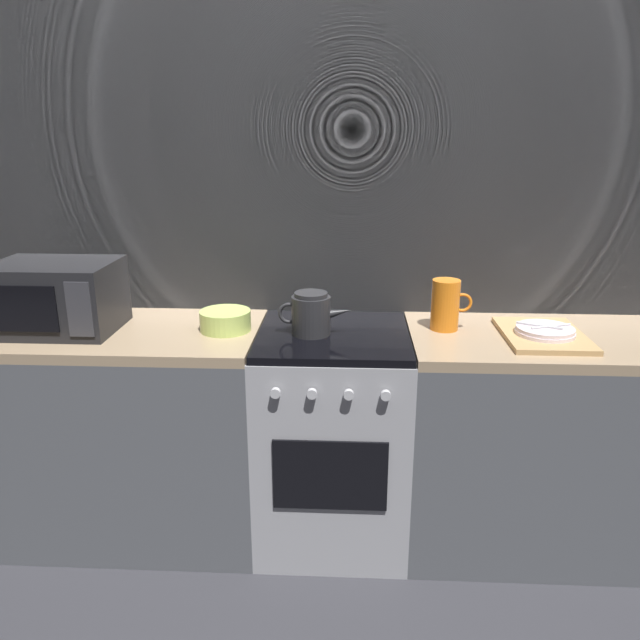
% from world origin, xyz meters
% --- Properties ---
extents(ground_plane, '(8.00, 8.00, 0.00)m').
position_xyz_m(ground_plane, '(0.00, 0.00, 0.00)').
color(ground_plane, '#2D2D33').
extents(back_wall, '(3.60, 0.05, 2.40)m').
position_xyz_m(back_wall, '(0.00, 0.32, 1.20)').
color(back_wall, gray).
rests_on(back_wall, ground_plane).
extents(counter_left, '(1.20, 0.60, 0.90)m').
position_xyz_m(counter_left, '(-0.90, 0.00, 0.45)').
color(counter_left, '#515459').
rests_on(counter_left, ground_plane).
extents(stove_unit, '(0.60, 0.63, 0.90)m').
position_xyz_m(stove_unit, '(-0.00, -0.00, 0.45)').
color(stove_unit, '#9E9EA3').
rests_on(stove_unit, ground_plane).
extents(counter_right, '(1.20, 0.60, 0.90)m').
position_xyz_m(counter_right, '(0.90, 0.00, 0.45)').
color(counter_right, '#515459').
rests_on(counter_right, ground_plane).
extents(microwave, '(0.46, 0.35, 0.27)m').
position_xyz_m(microwave, '(-1.08, -0.02, 1.04)').
color(microwave, black).
rests_on(microwave, counter_left).
extents(kettle, '(0.28, 0.15, 0.17)m').
position_xyz_m(kettle, '(-0.08, -0.02, 0.98)').
color(kettle, '#262628').
rests_on(kettle, stove_unit).
extents(mixing_bowl, '(0.20, 0.20, 0.08)m').
position_xyz_m(mixing_bowl, '(-0.43, 0.01, 0.94)').
color(mixing_bowl, '#B7D166').
rests_on(mixing_bowl, counter_left).
extents(pitcher, '(0.16, 0.11, 0.20)m').
position_xyz_m(pitcher, '(0.44, 0.06, 1.00)').
color(pitcher, orange).
rests_on(pitcher, counter_right).
extents(dish_pile, '(0.30, 0.40, 0.06)m').
position_xyz_m(dish_pile, '(0.80, -0.03, 0.92)').
color(dish_pile, tan).
rests_on(dish_pile, counter_right).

